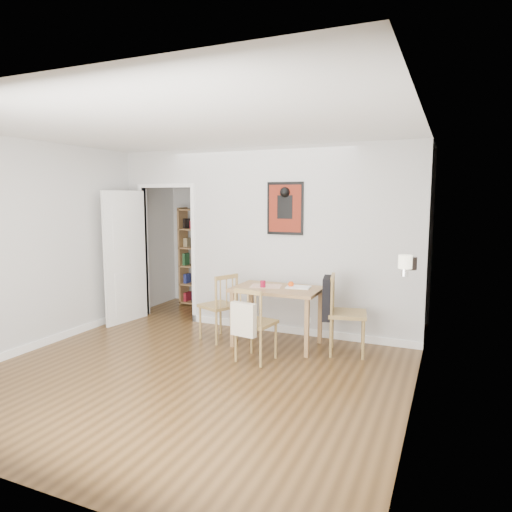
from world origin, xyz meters
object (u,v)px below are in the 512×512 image
at_px(chair_front, 255,323).
at_px(mantel_lamp, 405,263).
at_px(ceramic_jar_a, 412,263).
at_px(fireplace, 409,323).
at_px(dining_table, 277,295).
at_px(red_glass, 263,284).
at_px(chair_right, 346,313).
at_px(chair_left, 218,306).
at_px(ceramic_jar_b, 406,262).
at_px(bookshelf, 200,257).
at_px(orange_fruit, 291,284).

height_order(chair_front, mantel_lamp, mantel_lamp).
height_order(mantel_lamp, ceramic_jar_a, mantel_lamp).
relative_size(chair_front, fireplace, 0.70).
bearing_deg(dining_table, fireplace, -18.34).
distance_m(red_glass, ceramic_jar_a, 1.92).
relative_size(chair_right, red_glass, 10.93).
xyz_separation_m(chair_left, fireplace, (2.47, -0.46, 0.16)).
relative_size(chair_left, ceramic_jar_a, 6.90).
distance_m(dining_table, red_glass, 0.23).
distance_m(fireplace, mantel_lamp, 0.75).
height_order(chair_right, mantel_lamp, mantel_lamp).
bearing_deg(fireplace, ceramic_jar_b, 106.76).
bearing_deg(chair_right, mantel_lamp, -50.86).
bearing_deg(chair_front, bookshelf, 132.84).
relative_size(chair_front, ceramic_jar_b, 8.65).
height_order(chair_front, fireplace, fireplace).
bearing_deg(chair_front, mantel_lamp, -8.79).
relative_size(chair_left, ceramic_jar_b, 8.90).
bearing_deg(dining_table, red_glass, -161.64).
relative_size(orange_fruit, mantel_lamp, 0.38).
distance_m(chair_right, red_glass, 1.10).
bearing_deg(mantel_lamp, chair_right, 129.14).
bearing_deg(red_glass, fireplace, -15.07).
bearing_deg(bookshelf, orange_fruit, -33.18).
distance_m(chair_left, bookshelf, 2.09).
bearing_deg(bookshelf, chair_right, -27.29).
bearing_deg(fireplace, dining_table, 161.66).
xyz_separation_m(chair_left, chair_front, (0.77, -0.54, -0.01)).
height_order(chair_right, bookshelf, bookshelf).
distance_m(chair_right, mantel_lamp, 1.42).
distance_m(chair_left, ceramic_jar_b, 2.51).
distance_m(chair_front, mantel_lamp, 1.88).
height_order(chair_front, orange_fruit, chair_front).
bearing_deg(ceramic_jar_b, dining_table, 169.91).
height_order(dining_table, ceramic_jar_a, ceramic_jar_a).
xyz_separation_m(chair_front, ceramic_jar_b, (1.61, 0.35, 0.76)).
height_order(dining_table, mantel_lamp, mantel_lamp).
relative_size(chair_left, bookshelf, 0.52).
bearing_deg(orange_fruit, red_glass, -154.04).
bearing_deg(mantel_lamp, chair_front, 171.21).
xyz_separation_m(fireplace, red_glass, (-1.84, 0.50, 0.18)).
relative_size(fireplace, mantel_lamp, 6.22).
height_order(bookshelf, fireplace, bookshelf).
bearing_deg(fireplace, red_glass, 164.93).
height_order(chair_right, ceramic_jar_a, ceramic_jar_a).
distance_m(fireplace, ceramic_jar_a, 0.62).
xyz_separation_m(orange_fruit, ceramic_jar_a, (1.50, -0.56, 0.43)).
height_order(orange_fruit, ceramic_jar_b, ceramic_jar_b).
xyz_separation_m(dining_table, chair_front, (-0.03, -0.63, -0.22)).
bearing_deg(fireplace, orange_fruit, 156.65).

